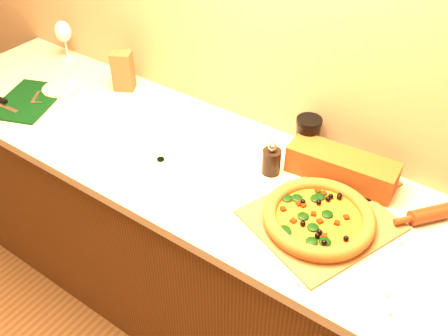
% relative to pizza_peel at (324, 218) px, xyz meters
% --- Properties ---
extents(cabinet, '(2.80, 0.65, 0.86)m').
position_rel_pizza_peel_xyz_m(cabinet, '(-0.40, 0.01, -0.47)').
color(cabinet, '#4C2410').
rests_on(cabinet, ground).
extents(countertop, '(2.84, 0.68, 0.04)m').
position_rel_pizza_peel_xyz_m(countertop, '(-0.40, 0.01, -0.02)').
color(countertop, beige).
rests_on(countertop, cabinet).
extents(pizza_peel, '(0.49, 0.60, 0.01)m').
position_rel_pizza_peel_xyz_m(pizza_peel, '(0.00, 0.00, 0.00)').
color(pizza_peel, brown).
rests_on(pizza_peel, countertop).
extents(pizza, '(0.35, 0.35, 0.05)m').
position_rel_pizza_peel_xyz_m(pizza, '(-0.01, -0.04, 0.03)').
color(pizza, '#C37D30').
rests_on(pizza, pizza_peel).
extents(cutting_board, '(0.32, 0.38, 0.02)m').
position_rel_pizza_peel_xyz_m(cutting_board, '(-1.34, -0.09, 0.00)').
color(cutting_board, black).
rests_on(cutting_board, countertop).
extents(bottle_cap, '(0.03, 0.03, 0.01)m').
position_rel_pizza_peel_xyz_m(bottle_cap, '(-0.62, -0.07, -0.00)').
color(bottle_cap, black).
rests_on(bottle_cap, countertop).
extents(pepper_grinder, '(0.07, 0.07, 0.12)m').
position_rel_pizza_peel_xyz_m(pepper_grinder, '(-0.26, 0.10, 0.05)').
color(pepper_grinder, black).
rests_on(pepper_grinder, countertop).
extents(rolling_pin, '(0.24, 0.29, 0.05)m').
position_rel_pizza_peel_xyz_m(rolling_pin, '(0.30, 0.23, 0.02)').
color(rolling_pin, '#5B230F').
rests_on(rolling_pin, countertop).
extents(bread_bag, '(0.38, 0.15, 0.10)m').
position_rel_pizza_peel_xyz_m(bread_bag, '(-0.04, 0.21, 0.05)').
color(bread_bag, brown).
rests_on(bread_bag, countertop).
extents(wine_glass, '(0.08, 0.08, 0.19)m').
position_rel_pizza_peel_xyz_m(wine_glass, '(-1.50, 0.27, 0.13)').
color(wine_glass, silver).
rests_on(wine_glass, countertop).
extents(paper_bag, '(0.11, 0.10, 0.17)m').
position_rel_pizza_peel_xyz_m(paper_bag, '(-1.08, 0.23, 0.08)').
color(paper_bag, brown).
rests_on(paper_bag, countertop).
extents(dark_jar, '(0.09, 0.09, 0.15)m').
position_rel_pizza_peel_xyz_m(dark_jar, '(-0.21, 0.27, 0.07)').
color(dark_jar, black).
rests_on(dark_jar, countertop).
extents(side_plate, '(0.20, 0.20, 0.01)m').
position_rel_pizza_peel_xyz_m(side_plate, '(-1.30, 0.05, 0.00)').
color(side_plate, beige).
rests_on(side_plate, countertop).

